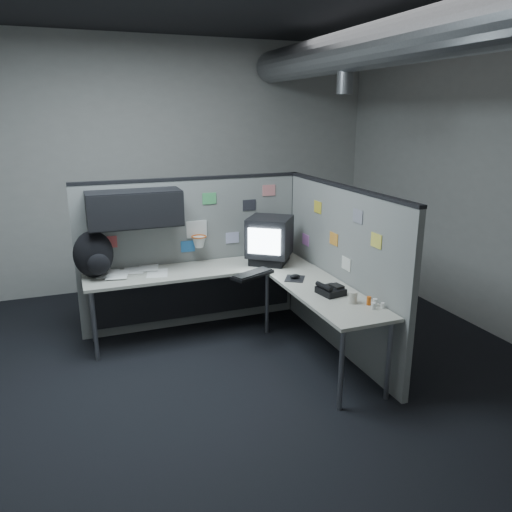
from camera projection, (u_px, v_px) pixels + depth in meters
name	position (u px, v px, depth m)	size (l,w,h in m)	color
room	(302.00, 135.00, 4.09)	(5.62, 5.62, 3.22)	black
partition_back	(179.00, 239.00, 5.23)	(2.44, 0.42, 1.63)	slate
partition_right	(340.00, 269.00, 4.82)	(0.07, 2.23, 1.63)	slate
desk	(231.00, 285.00, 4.99)	(2.31, 2.11, 0.73)	#AFAD9E
monitor	(270.00, 239.00, 5.27)	(0.60, 0.60, 0.49)	black
keyboard	(252.00, 274.00, 4.88)	(0.48, 0.34, 0.04)	black
mouse	(295.00, 277.00, 4.80)	(0.26, 0.28, 0.05)	black
phone	(330.00, 290.00, 4.39)	(0.23, 0.24, 0.10)	black
bottles	(374.00, 303.00, 4.11)	(0.12, 0.14, 0.07)	silver
cup	(353.00, 298.00, 4.19)	(0.07, 0.07, 0.10)	beige
papers	(128.00, 271.00, 5.01)	(0.79, 0.60, 0.02)	white
backpack	(94.00, 255.00, 4.79)	(0.41, 0.38, 0.46)	black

